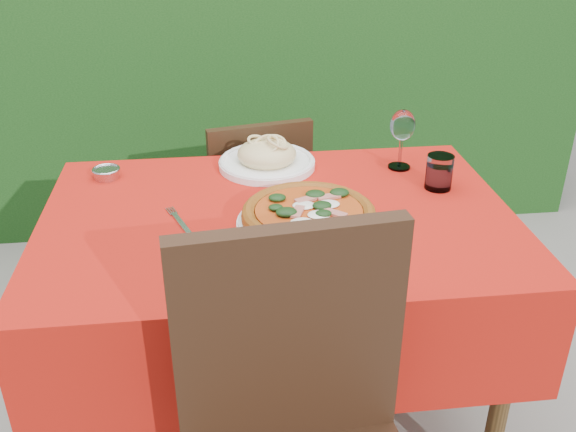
{
  "coord_description": "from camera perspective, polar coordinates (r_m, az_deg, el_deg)",
  "views": [
    {
      "loc": [
        -0.15,
        -1.51,
        1.54
      ],
      "look_at": [
        0.02,
        -0.05,
        0.77
      ],
      "focal_mm": 40.0,
      "sensor_mm": 36.0,
      "label": 1
    }
  ],
  "objects": [
    {
      "name": "ground",
      "position": [
        2.16,
        -0.72,
        -17.69
      ],
      "size": [
        60.0,
        60.0,
        0.0
      ],
      "primitive_type": "plane",
      "color": "slate",
      "rests_on": "ground"
    },
    {
      "name": "fork",
      "position": [
        1.68,
        -9.39,
        -0.74
      ],
      "size": [
        0.09,
        0.19,
        0.01
      ],
      "primitive_type": "cube",
      "rotation": [
        0.0,
        0.0,
        0.36
      ],
      "color": "#BABAC2",
      "rests_on": "dining_table"
    },
    {
      "name": "pizza_plate",
      "position": [
        1.63,
        1.86,
        -0.1
      ],
      "size": [
        0.37,
        0.37,
        0.07
      ],
      "rotation": [
        0.0,
        0.0,
        -0.02
      ],
      "color": "silver",
      "rests_on": "dining_table"
    },
    {
      "name": "pasta_plate",
      "position": [
        1.99,
        -1.89,
        5.19
      ],
      "size": [
        0.3,
        0.3,
        0.08
      ],
      "rotation": [
        0.0,
        0.0,
        -0.19
      ],
      "color": "white",
      "rests_on": "dining_table"
    },
    {
      "name": "chair_far",
      "position": [
        2.39,
        -2.93,
        0.93
      ],
      "size": [
        0.43,
        0.43,
        0.81
      ],
      "rotation": [
        0.0,
        0.0,
        3.34
      ],
      "color": "black",
      "rests_on": "ground"
    },
    {
      "name": "steel_ramekin",
      "position": [
        1.99,
        -15.82,
        3.64
      ],
      "size": [
        0.08,
        0.08,
        0.03
      ],
      "primitive_type": "cylinder",
      "color": "#B9B8BF",
      "rests_on": "dining_table"
    },
    {
      "name": "water_glass",
      "position": [
        1.89,
        13.28,
        3.68
      ],
      "size": [
        0.08,
        0.08,
        0.1
      ],
      "color": "silver",
      "rests_on": "dining_table"
    },
    {
      "name": "dining_table",
      "position": [
        1.79,
        -0.83,
        -4.16
      ],
      "size": [
        1.26,
        0.86,
        0.75
      ],
      "color": "#4E3519",
      "rests_on": "ground"
    },
    {
      "name": "hedge",
      "position": [
        3.13,
        -3.98,
        16.19
      ],
      "size": [
        3.2,
        0.55,
        1.78
      ],
      "color": "black",
      "rests_on": "ground"
    },
    {
      "name": "wine_glass",
      "position": [
        1.97,
        10.14,
        7.74
      ],
      "size": [
        0.08,
        0.08,
        0.19
      ],
      "color": "silver",
      "rests_on": "dining_table"
    }
  ]
}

